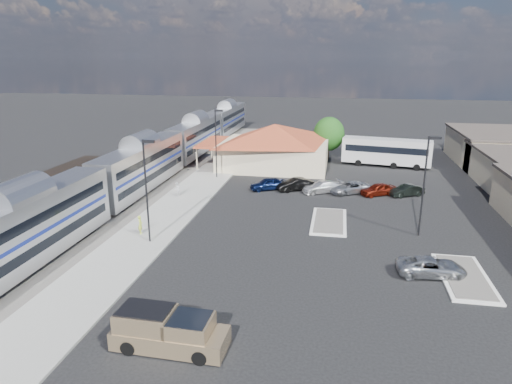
% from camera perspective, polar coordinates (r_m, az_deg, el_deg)
% --- Properties ---
extents(ground, '(280.00, 280.00, 0.00)m').
position_cam_1_polar(ground, '(43.17, 3.70, -4.35)').
color(ground, black).
rests_on(ground, ground).
extents(railbed, '(16.00, 100.00, 0.12)m').
position_cam_1_polar(railbed, '(56.55, -16.90, 0.12)').
color(railbed, '#4C4944').
rests_on(railbed, ground).
extents(platform, '(5.50, 92.00, 0.18)m').
position_cam_1_polar(platform, '(51.29, -8.91, -0.98)').
color(platform, gray).
rests_on(platform, ground).
extents(passenger_train, '(3.00, 104.00, 5.55)m').
position_cam_1_polar(passenger_train, '(55.13, -14.05, 2.95)').
color(passenger_train, silver).
rests_on(passenger_train, ground).
extents(freight_cars, '(2.80, 46.00, 4.00)m').
position_cam_1_polar(freight_cars, '(52.60, -22.90, 0.41)').
color(freight_cars, black).
rests_on(freight_cars, ground).
extents(station_depot, '(18.35, 12.24, 6.20)m').
position_cam_1_polar(station_depot, '(65.86, 2.29, 5.86)').
color(station_depot, '#C0B28D').
rests_on(station_depot, ground).
extents(traffic_island_south, '(3.30, 7.50, 0.21)m').
position_cam_1_polar(traffic_island_south, '(44.78, 9.11, -3.61)').
color(traffic_island_south, silver).
rests_on(traffic_island_south, ground).
extents(traffic_island_north, '(3.30, 7.50, 0.21)m').
position_cam_1_polar(traffic_island_north, '(36.79, 24.61, -9.63)').
color(traffic_island_north, silver).
rests_on(traffic_island_north, ground).
extents(lamp_plat_s, '(1.08, 0.25, 9.00)m').
position_cam_1_polar(lamp_plat_s, '(38.73, -13.48, 1.05)').
color(lamp_plat_s, black).
rests_on(lamp_plat_s, ground).
extents(lamp_plat_n, '(1.08, 0.25, 9.00)m').
position_cam_1_polar(lamp_plat_n, '(59.02, -4.96, 6.72)').
color(lamp_plat_n, black).
rests_on(lamp_plat_n, ground).
extents(lamp_lot, '(1.08, 0.25, 9.00)m').
position_cam_1_polar(lamp_lot, '(42.01, 20.46, 1.66)').
color(lamp_lot, black).
rests_on(lamp_lot, ground).
extents(tree_depot, '(4.71, 4.71, 6.63)m').
position_cam_1_polar(tree_depot, '(71.00, 9.09, 7.18)').
color(tree_depot, '#382314').
rests_on(tree_depot, ground).
extents(pickup_truck, '(6.34, 2.50, 2.17)m').
position_cam_1_polar(pickup_truck, '(26.42, -10.68, -16.75)').
color(pickup_truck, '#9F8562').
rests_on(pickup_truck, ground).
extents(suv, '(5.10, 2.68, 1.37)m').
position_cam_1_polar(suv, '(36.03, 21.05, -8.73)').
color(suv, '#A6AAAE').
rests_on(suv, ground).
extents(coach_bus, '(12.73, 4.81, 4.00)m').
position_cam_1_polar(coach_bus, '(68.82, 16.00, 4.99)').
color(coach_bus, white).
rests_on(coach_bus, ground).
extents(person_a, '(0.59, 0.72, 1.71)m').
position_cam_1_polar(person_a, '(41.95, -14.26, -3.98)').
color(person_a, '#B8CC3F').
rests_on(person_a, platform).
extents(person_b, '(0.66, 0.82, 1.59)m').
position_cam_1_polar(person_b, '(52.32, -9.85, 0.34)').
color(person_b, white).
rests_on(person_b, platform).
extents(parked_car_a, '(4.72, 3.56, 1.50)m').
position_cam_1_polar(parked_car_a, '(54.66, 1.54, 1.04)').
color(parked_car_a, '#0D1942').
rests_on(parked_car_a, ground).
extents(parked_car_b, '(4.63, 3.54, 1.46)m').
position_cam_1_polar(parked_car_b, '(54.57, 4.91, 0.94)').
color(parked_car_b, black).
rests_on(parked_car_b, ground).
extents(parked_car_c, '(5.20, 3.94, 1.40)m').
position_cam_1_polar(parked_car_c, '(54.10, 8.25, 0.65)').
color(parked_car_c, silver).
rests_on(parked_car_c, ground).
extents(parked_car_d, '(5.48, 4.51, 1.39)m').
position_cam_1_polar(parked_car_d, '(54.39, 11.63, 0.56)').
color(parked_car_d, gray).
rests_on(parked_car_d, ground).
extents(parked_car_e, '(4.45, 3.51, 1.42)m').
position_cam_1_polar(parked_car_e, '(54.28, 15.01, 0.31)').
color(parked_car_e, maroon).
rests_on(parked_car_e, ground).
extents(parked_car_f, '(4.22, 3.13, 1.33)m').
position_cam_1_polar(parked_car_f, '(54.96, 18.31, 0.18)').
color(parked_car_f, black).
rests_on(parked_car_f, ground).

